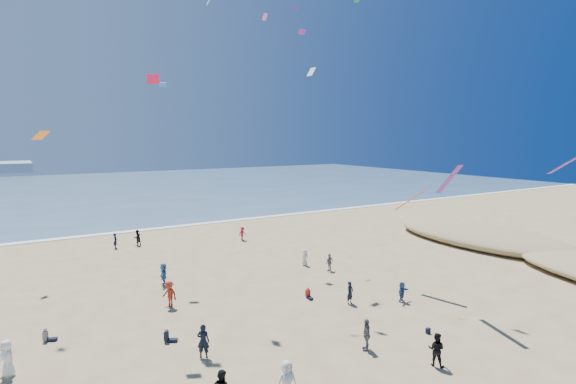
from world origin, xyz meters
TOP-DOWN VIEW (x-y plane):
  - ocean at (0.00, 95.00)m, footprint 220.00×100.00m
  - surf_line at (0.00, 45.00)m, footprint 220.00×1.20m
  - standing_flyers at (1.98, 15.57)m, footprint 25.57×36.06m
  - seated_group at (1.95, 6.16)m, footprint 19.14×24.68m
  - navy_bag at (10.08, 4.83)m, footprint 0.28×0.18m
  - kites_aloft at (7.67, 12.50)m, footprint 34.66×42.54m

SIDE VIEW (x-z plane):
  - ocean at x=0.00m, z-range 0.00..0.06m
  - surf_line at x=0.00m, z-range 0.00..0.08m
  - navy_bag at x=10.08m, z-range 0.00..0.34m
  - seated_group at x=1.95m, z-range 0.00..0.84m
  - standing_flyers at x=1.98m, z-range -0.09..1.85m
  - kites_aloft at x=7.67m, z-range 1.33..29.36m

